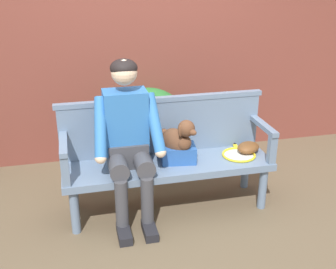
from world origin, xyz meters
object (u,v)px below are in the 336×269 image
(dog_on_bench, at_px, (178,140))
(sports_bag, at_px, (178,153))
(tennis_racket, at_px, (238,153))
(garden_bench, at_px, (168,168))
(baseball_glove, at_px, (248,148))
(person_seated, at_px, (128,136))

(dog_on_bench, bearing_deg, sports_bag, 16.96)
(tennis_racket, bearing_deg, garden_bench, -179.02)
(dog_on_bench, xyz_separation_m, baseball_glove, (0.64, 0.03, -0.15))
(sports_bag, bearing_deg, garden_bench, -176.22)
(person_seated, bearing_deg, tennis_racket, 1.29)
(person_seated, bearing_deg, sports_bag, 2.28)
(garden_bench, xyz_separation_m, dog_on_bench, (0.09, 0.00, 0.25))
(dog_on_bench, distance_m, baseball_glove, 0.66)
(person_seated, bearing_deg, baseball_glove, 2.30)
(sports_bag, bearing_deg, tennis_racket, 0.51)
(garden_bench, xyz_separation_m, sports_bag, (0.09, 0.01, 0.13))
(tennis_racket, relative_size, sports_bag, 2.07)
(baseball_glove, relative_size, sports_bag, 0.79)
(dog_on_bench, height_order, baseball_glove, dog_on_bench)
(tennis_racket, bearing_deg, baseball_glove, 11.94)
(person_seated, height_order, tennis_racket, person_seated)
(garden_bench, relative_size, baseball_glove, 7.86)
(baseball_glove, distance_m, sports_bag, 0.64)
(dog_on_bench, relative_size, tennis_racket, 0.67)
(garden_bench, bearing_deg, baseball_glove, 2.49)
(person_seated, bearing_deg, garden_bench, 1.87)
(person_seated, relative_size, baseball_glove, 5.92)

